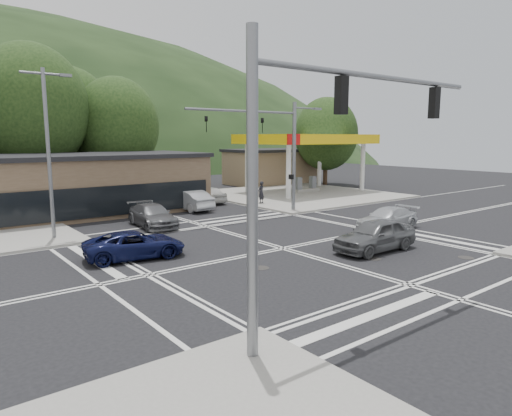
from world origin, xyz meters
TOP-DOWN VIEW (x-y plane):
  - ground at (0.00, 0.00)m, footprint 120.00×120.00m
  - sidewalk_ne at (15.00, 15.00)m, footprint 16.00×16.00m
  - gas_station_canopy at (16.99, 15.99)m, footprint 12.32×8.34m
  - convenience_store at (20.00, 25.00)m, footprint 10.00×6.00m
  - commercial_row at (-8.00, 17.00)m, footprint 24.00×8.00m
  - tree_n_b at (-6.00, 24.00)m, footprint 9.00×9.00m
  - tree_n_c at (1.00, 24.00)m, footprint 7.60×7.60m
  - tree_n_e at (-2.00, 28.00)m, footprint 8.40×8.40m
  - tree_ne at (24.00, 20.00)m, footprint 7.20×7.20m
  - streetlight_nw at (-8.44, 9.00)m, footprint 2.50×0.25m
  - signal_mast_ne at (6.95, 8.20)m, footprint 11.65×0.30m
  - signal_mast_sw at (-6.39, -8.20)m, footprint 9.14×0.28m
  - car_blue_west at (-6.56, 2.80)m, footprint 4.82×2.82m
  - car_grey_center at (3.23, -3.10)m, footprint 4.64×1.92m
  - car_silver_east at (8.00, -0.30)m, footprint 4.58×1.96m
  - car_queue_a at (2.30, 13.50)m, footprint 1.95×4.79m
  - car_queue_b at (5.50, 15.94)m, footprint 1.72×4.18m
  - car_northbound at (-2.67, 9.21)m, footprint 2.35×4.96m
  - pedestrian at (8.32, 12.22)m, footprint 0.76×0.62m

SIDE VIEW (x-z plane):
  - ground at x=0.00m, z-range 0.00..0.00m
  - sidewalk_ne at x=15.00m, z-range 0.00..0.15m
  - car_blue_west at x=-6.56m, z-range 0.00..1.26m
  - car_silver_east at x=8.00m, z-range 0.00..1.32m
  - car_northbound at x=-2.67m, z-range 0.00..1.40m
  - car_queue_b at x=5.50m, z-range 0.00..1.42m
  - car_queue_a at x=2.30m, z-range 0.00..1.55m
  - car_grey_center at x=3.23m, z-range 0.00..1.57m
  - pedestrian at x=8.32m, z-range 0.15..1.93m
  - convenience_store at x=20.00m, z-range 0.00..3.80m
  - commercial_row at x=-8.00m, z-range 0.00..4.00m
  - gas_station_canopy at x=16.99m, z-range 2.17..7.92m
  - streetlight_nw at x=-8.44m, z-range 0.55..9.55m
  - signal_mast_ne at x=6.95m, z-range 1.07..9.07m
  - signal_mast_sw at x=-6.39m, z-range 1.12..9.12m
  - tree_ne at x=24.00m, z-range 0.85..10.84m
  - tree_n_c at x=1.00m, z-range 1.06..11.93m
  - tree_n_e at x=-2.00m, z-range 1.15..13.13m
  - tree_n_b at x=-6.00m, z-range 1.30..14.28m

